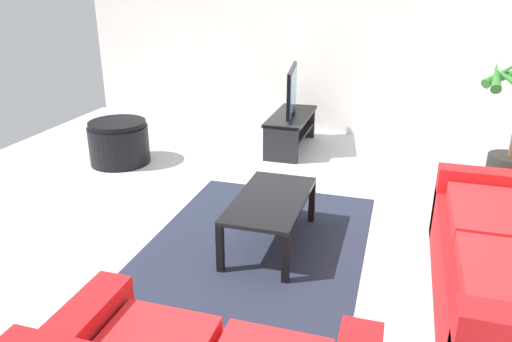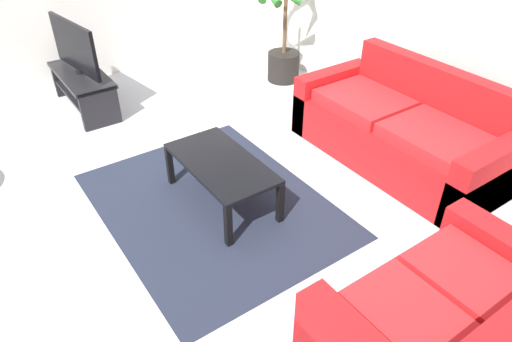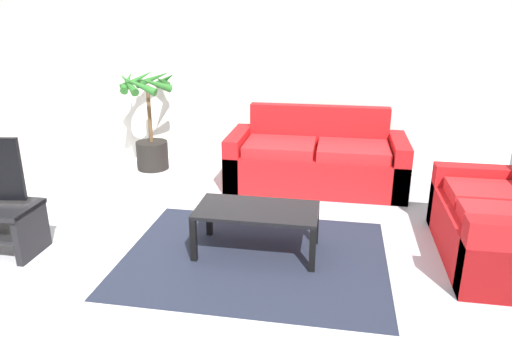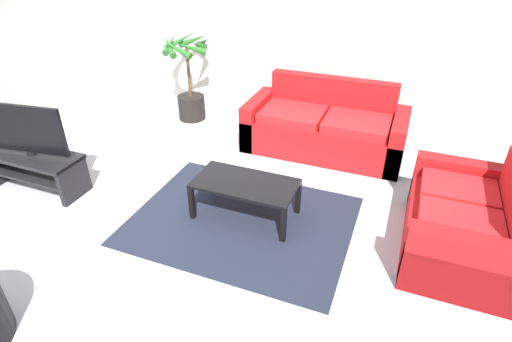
# 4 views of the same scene
# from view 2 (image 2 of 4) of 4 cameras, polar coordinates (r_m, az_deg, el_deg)

# --- Properties ---
(ground_plane) EXTENTS (6.60, 6.60, 0.00)m
(ground_plane) POSITION_cam_2_polar(r_m,az_deg,el_deg) (4.05, -12.68, -4.58)
(ground_plane) COLOR #B2B2B7
(couch_main) EXTENTS (2.03, 0.90, 0.90)m
(couch_main) POSITION_cam_2_polar(r_m,az_deg,el_deg) (4.62, 17.18, 4.52)
(couch_main) COLOR red
(couch_main) RESTS_ON ground
(couch_loveseat) EXTENTS (0.90, 1.41, 0.90)m
(couch_loveseat) POSITION_cam_2_polar(r_m,az_deg,el_deg) (2.94, 22.19, -17.65)
(couch_loveseat) COLOR red
(couch_loveseat) RESTS_ON ground
(tv_stand) EXTENTS (1.10, 0.45, 0.44)m
(tv_stand) POSITION_cam_2_polar(r_m,az_deg,el_deg) (5.74, -20.34, 9.77)
(tv_stand) COLOR black
(tv_stand) RESTS_ON ground
(tv) EXTENTS (0.96, 0.18, 0.58)m
(tv) POSITION_cam_2_polar(r_m,az_deg,el_deg) (5.58, -21.27, 14.00)
(tv) COLOR black
(tv) RESTS_ON tv_stand
(coffee_table) EXTENTS (1.03, 0.54, 0.41)m
(coffee_table) POSITION_cam_2_polar(r_m,az_deg,el_deg) (3.84, -4.28, 0.53)
(coffee_table) COLOR black
(coffee_table) RESTS_ON ground
(area_rug) EXTENTS (2.20, 1.70, 0.01)m
(area_rug) POSITION_cam_2_polar(r_m,az_deg,el_deg) (4.01, -5.29, -4.08)
(area_rug) COLOR #1E2333
(area_rug) RESTS_ON ground
(potted_palm) EXTENTS (0.78, 0.78, 1.28)m
(potted_palm) POSITION_cam_2_polar(r_m,az_deg,el_deg) (6.07, 3.44, 15.94)
(potted_palm) COLOR black
(potted_palm) RESTS_ON ground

